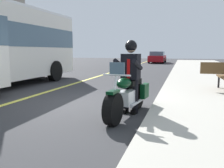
{
  "coord_description": "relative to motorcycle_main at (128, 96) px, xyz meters",
  "views": [
    {
      "loc": [
        5.89,
        2.68,
        1.49
      ],
      "look_at": [
        0.94,
        1.19,
        0.75
      ],
      "focal_mm": 37.33,
      "sensor_mm": 36.0,
      "label": 1
    }
  ],
  "objects": [
    {
      "name": "lane_center_stripe",
      "position": [
        -0.69,
        -3.5,
        -0.45
      ],
      "size": [
        60.0,
        0.16,
        0.01
      ],
      "primitive_type": "cube",
      "color": "#E5DB4C",
      "rests_on": "ground_plane"
    },
    {
      "name": "rider_main",
      "position": [
        -0.19,
        0.02,
        0.58
      ],
      "size": [
        0.67,
        0.6,
        1.74
      ],
      "color": "black",
      "rests_on": "ground_plane"
    },
    {
      "name": "ground_plane",
      "position": [
        -0.69,
        -1.5,
        -0.45
      ],
      "size": [
        80.0,
        80.0,
        0.0
      ],
      "primitive_type": "plane",
      "color": "#333335"
    },
    {
      "name": "car_silver",
      "position": [
        -23.98,
        -1.77,
        0.24
      ],
      "size": [
        4.6,
        1.92,
        1.4
      ],
      "color": "maroon",
      "rests_on": "ground_plane"
    },
    {
      "name": "motorcycle_main",
      "position": [
        0.0,
        0.0,
        0.0
      ],
      "size": [
        2.22,
        0.76,
        1.26
      ],
      "color": "black",
      "rests_on": "ground_plane"
    }
  ]
}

